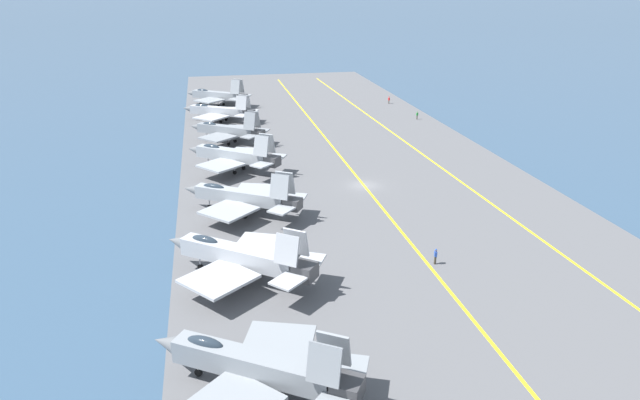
% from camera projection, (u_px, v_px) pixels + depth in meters
% --- Properties ---
extents(ground_plane, '(2000.00, 2000.00, 0.00)m').
position_uv_depth(ground_plane, '(364.00, 188.00, 82.68)').
color(ground_plane, '#334C66').
extents(carrier_deck, '(210.96, 52.45, 0.40)m').
position_uv_depth(carrier_deck, '(364.00, 187.00, 82.61)').
color(carrier_deck, '#565659').
rests_on(carrier_deck, ground).
extents(deck_stripe_foul_line, '(189.80, 5.77, 0.01)m').
position_uv_depth(deck_stripe_foul_line, '(457.00, 179.00, 85.20)').
color(deck_stripe_foul_line, yellow).
rests_on(deck_stripe_foul_line, carrier_deck).
extents(deck_stripe_centerline, '(189.87, 0.36, 0.01)m').
position_uv_depth(deck_stripe_centerline, '(364.00, 185.00, 82.54)').
color(deck_stripe_centerline, yellow).
rests_on(deck_stripe_centerline, carrier_deck).
extents(parked_jet_second, '(13.61, 15.93, 5.93)m').
position_uv_depth(parked_jet_second, '(255.00, 366.00, 40.49)').
color(parked_jet_second, gray).
rests_on(parked_jet_second, carrier_deck).
extents(parked_jet_third, '(14.32, 15.85, 6.34)m').
position_uv_depth(parked_jet_third, '(240.00, 256.00, 55.70)').
color(parked_jet_third, '#A8AAAF').
rests_on(parked_jet_third, carrier_deck).
extents(parked_jet_fourth, '(13.54, 15.86, 6.20)m').
position_uv_depth(parked_jet_fourth, '(243.00, 197.00, 71.53)').
color(parked_jet_fourth, '#93999E').
rests_on(parked_jet_fourth, carrier_deck).
extents(parked_jet_fifth, '(13.77, 15.48, 6.50)m').
position_uv_depth(parked_jet_fifth, '(234.00, 155.00, 87.65)').
color(parked_jet_fifth, '#93999E').
rests_on(parked_jet_fifth, carrier_deck).
extents(parked_jet_sixth, '(12.80, 14.60, 6.36)m').
position_uv_depth(parked_jet_sixth, '(228.00, 130.00, 102.58)').
color(parked_jet_sixth, gray).
rests_on(parked_jet_sixth, carrier_deck).
extents(parked_jet_seventh, '(13.31, 16.07, 5.91)m').
position_uv_depth(parked_jet_seventh, '(219.00, 111.00, 118.56)').
color(parked_jet_seventh, '#A8AAAF').
rests_on(parked_jet_seventh, carrier_deck).
extents(parked_jet_eighth, '(13.27, 15.47, 6.59)m').
position_uv_depth(parked_jet_eighth, '(217.00, 95.00, 133.03)').
color(parked_jet_eighth, gray).
rests_on(parked_jet_eighth, carrier_deck).
extents(crew_blue_vest, '(0.42, 0.32, 1.76)m').
position_uv_depth(crew_blue_vest, '(435.00, 256.00, 59.47)').
color(crew_blue_vest, '#383328').
rests_on(crew_blue_vest, carrier_deck).
extents(crew_green_vest, '(0.30, 0.41, 1.71)m').
position_uv_depth(crew_green_vest, '(417.00, 115.00, 121.04)').
color(crew_green_vest, '#4C473D').
rests_on(crew_green_vest, carrier_deck).
extents(crew_red_vest, '(0.45, 0.39, 1.74)m').
position_uv_depth(crew_red_vest, '(389.00, 100.00, 136.31)').
color(crew_red_vest, '#4C473D').
rests_on(crew_red_vest, carrier_deck).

